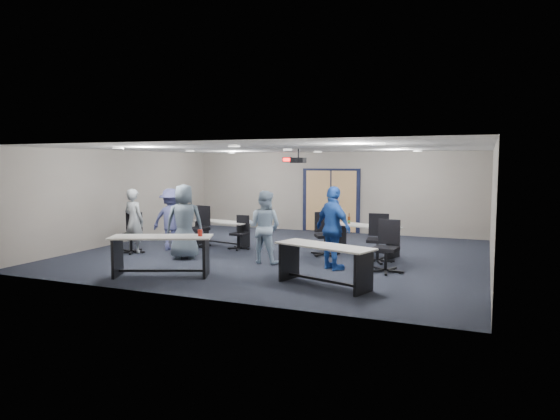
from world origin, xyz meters
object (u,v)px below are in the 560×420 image
at_px(person_lightblue, 265,227).
at_px(person_back, 171,219).
at_px(table_back_left, 222,229).
at_px(table_front_left, 162,249).
at_px(chair_loose_left, 131,233).
at_px(chair_back_b, 239,233).
at_px(table_back_right, 365,234).
at_px(person_gray, 134,221).
at_px(person_plaid, 184,222).
at_px(table_front_right, 324,258).
at_px(chair_back_a, 197,227).
at_px(chair_back_d, 378,238).
at_px(chair_back_c, 325,234).
at_px(person_navy, 333,228).
at_px(chair_loose_right, 386,247).

height_order(person_lightblue, person_back, person_lightblue).
height_order(table_back_left, person_back, person_back).
xyz_separation_m(table_front_left, chair_loose_left, (-2.33, 1.89, -0.05)).
relative_size(table_front_left, chair_back_b, 2.35).
relative_size(table_back_right, person_gray, 1.16).
relative_size(chair_loose_left, person_plaid, 0.57).
relative_size(table_front_right, table_back_right, 1.06).
height_order(chair_back_a, person_gray, person_gray).
bearing_deg(person_gray, person_lightblue, -171.02).
height_order(table_front_right, person_gray, person_gray).
xyz_separation_m(table_back_right, person_lightblue, (-1.90, -2.02, 0.33)).
distance_m(chair_back_b, person_plaid, 1.86).
bearing_deg(chair_back_b, table_back_left, 157.39).
bearing_deg(chair_back_d, table_back_left, 164.18).
distance_m(table_front_left, person_lightblue, 2.50).
height_order(table_back_left, chair_back_a, chair_back_a).
relative_size(table_front_right, chair_back_a, 1.77).
xyz_separation_m(chair_back_c, person_gray, (-4.70, -1.55, 0.29)).
distance_m(person_gray, person_navy, 5.36).
relative_size(table_back_right, chair_back_a, 1.68).
bearing_deg(table_front_left, table_front_right, -14.81).
height_order(person_gray, person_navy, person_navy).
height_order(chair_back_d, person_plaid, person_plaid).
xyz_separation_m(table_front_right, table_back_right, (-0.06, 3.61, -0.02)).
bearing_deg(table_front_right, chair_back_a, 166.87).
xyz_separation_m(table_back_left, chair_loose_right, (4.93, -1.73, 0.08)).
distance_m(chair_back_d, person_lightblue, 2.67).
bearing_deg(person_gray, person_navy, -172.50).
xyz_separation_m(table_front_right, person_gray, (-5.63, 1.49, 0.30)).
bearing_deg(chair_back_b, person_navy, -22.23).
distance_m(chair_loose_left, person_lightblue, 3.73).
relative_size(chair_back_d, chair_loose_left, 1.08).
relative_size(table_back_left, person_navy, 0.98).
relative_size(person_lightblue, person_navy, 0.92).
xyz_separation_m(chair_back_a, chair_back_c, (3.57, 0.30, -0.03)).
relative_size(table_back_right, chair_loose_right, 1.73).
bearing_deg(chair_back_a, person_back, -120.38).
distance_m(chair_loose_left, person_plaid, 1.75).
xyz_separation_m(table_front_right, chair_loose_right, (0.85, 1.63, 0.02)).
relative_size(table_front_right, table_back_left, 1.14).
relative_size(chair_loose_left, person_navy, 0.57).
xyz_separation_m(table_front_left, chair_back_a, (-1.17, 3.22, 0.01)).
relative_size(chair_loose_right, person_plaid, 0.61).
bearing_deg(chair_back_d, person_gray, -176.25).
height_order(chair_back_c, chair_loose_right, chair_loose_right).
bearing_deg(table_front_left, person_lightblue, 33.27).
relative_size(chair_back_b, person_navy, 0.50).
height_order(chair_back_c, person_back, person_back).
height_order(table_front_right, chair_loose_left, chair_loose_left).
xyz_separation_m(chair_back_b, person_navy, (3.08, -1.50, 0.46)).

